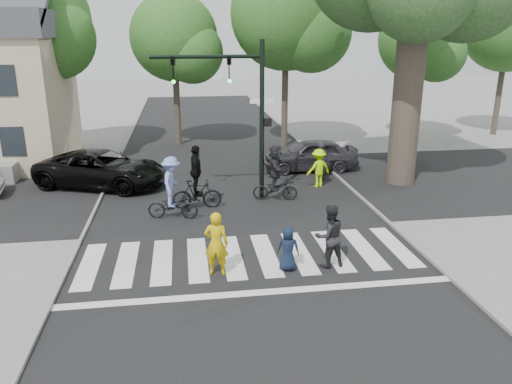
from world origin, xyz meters
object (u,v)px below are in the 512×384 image
cyclist_mid (197,183)px  car_grey (310,155)px  cyclist_right (275,176)px  traffic_signal (239,99)px  cyclist_left (172,192)px  pedestrian_adult (329,236)px  car_suv (102,169)px  pedestrian_woman (216,244)px  pedestrian_child (288,249)px

cyclist_mid → car_grey: bearing=40.3°
cyclist_mid → cyclist_right: cyclist_mid is taller
cyclist_mid → cyclist_right: (3.03, 0.54, -0.01)m
traffic_signal → cyclist_left: bearing=-145.8°
pedestrian_adult → car_suv: size_ratio=0.33×
cyclist_mid → car_grey: cyclist_mid is taller
cyclist_right → car_suv: cyclist_right is taller
traffic_signal → pedestrian_woman: (-1.37, -6.21, -3.02)m
pedestrian_woman → cyclist_mid: 5.42m
traffic_signal → cyclist_left: (-2.57, -1.74, -2.94)m
pedestrian_adult → car_grey: pedestrian_adult is taller
cyclist_left → cyclist_right: (3.90, 1.48, 0.01)m
cyclist_right → cyclist_left: bearing=-159.2°
cyclist_left → car_suv: 5.25m
cyclist_left → car_grey: size_ratio=0.50×
pedestrian_child → cyclist_right: 6.04m
pedestrian_child → cyclist_mid: 5.91m
pedestrian_adult → cyclist_right: (-0.40, 5.92, 0.07)m
pedestrian_woman → car_grey: size_ratio=0.40×
pedestrian_woman → pedestrian_adult: pedestrian_adult is taller
pedestrian_adult → cyclist_mid: cyclist_mid is taller
cyclist_right → cyclist_mid: bearing=-169.9°
pedestrian_woman → car_grey: bearing=-103.6°
pedestrian_child → pedestrian_adult: 1.20m
cyclist_mid → pedestrian_woman: bearing=-86.5°
cyclist_left → car_grey: bearing=41.4°
pedestrian_child → cyclist_mid: (-2.26, 5.45, 0.35)m
pedestrian_woman → cyclist_left: (-1.20, 4.46, 0.08)m
pedestrian_child → cyclist_left: size_ratio=0.57×
pedestrian_adult → cyclist_right: bearing=-97.1°
cyclist_left → cyclist_right: size_ratio=1.02×
pedestrian_child → pedestrian_woman: bearing=11.4°
traffic_signal → pedestrian_woman: bearing=-102.4°
cyclist_left → pedestrian_adult: bearing=-45.9°
traffic_signal → cyclist_right: 3.23m
cyclist_right → car_suv: 7.44m
car_grey → cyclist_left: bearing=-47.9°
traffic_signal → pedestrian_adult: 7.08m
pedestrian_adult → car_suv: bearing=-61.3°
car_suv → car_grey: size_ratio=1.24×
car_grey → traffic_signal: bearing=-43.7°
pedestrian_child → pedestrian_adult: bearing=-164.3°
pedestrian_adult → cyclist_right: cyclist_right is taller
pedestrian_child → car_grey: car_grey is taller
cyclist_left → car_suv: (-2.97, 4.33, -0.20)m
car_suv → pedestrian_woman: bearing=-133.5°
pedestrian_woman → cyclist_right: 6.53m
cyclist_left → car_grey: cyclist_left is taller
cyclist_left → car_grey: 8.45m
traffic_signal → car_suv: traffic_signal is taller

